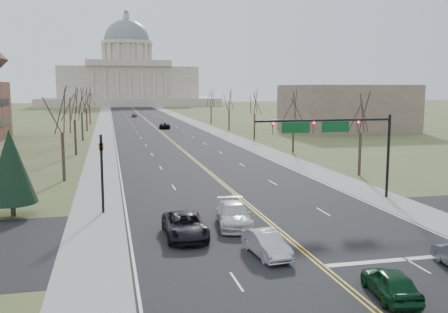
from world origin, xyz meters
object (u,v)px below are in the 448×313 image
car_sb_outer_lead (185,226)px  signal_mast (335,133)px  signal_left (102,165)px  car_nb_inner_lead (390,283)px  car_far_sb (134,115)px  car_sb_inner_lead (266,244)px  car_far_nb (165,125)px  car_sb_inner_second (234,215)px

car_sb_outer_lead → signal_mast: bearing=29.4°
signal_left → car_nb_inner_lead: size_ratio=1.49×
signal_mast → car_far_sb: bearing=94.6°
car_sb_inner_lead → car_far_nb: car_far_nb is taller
car_sb_inner_second → car_far_sb: (0.01, 131.01, -0.12)m
signal_left → car_sb_inner_lead: bearing=-53.3°
car_sb_outer_lead → car_far_nb: car_sb_outer_lead is taller
car_nb_inner_lead → car_sb_outer_lead: 13.63m
signal_left → car_nb_inner_lead: (12.84, -18.89, -3.02)m
car_sb_inner_second → car_far_sb: 131.01m
car_sb_inner_second → signal_mast: bearing=37.7°
car_sb_outer_lead → car_sb_inner_second: car_sb_inner_second is taller
car_nb_inner_lead → car_sb_outer_lead: size_ratio=0.73×
signal_left → car_far_sb: signal_left is taller
signal_mast → car_far_sb: 125.70m
signal_left → car_sb_outer_lead: (5.13, -7.65, -2.94)m
car_sb_inner_second → car_far_sb: bearing=97.8°
signal_left → car_sb_inner_second: size_ratio=1.10×
car_sb_inner_lead → car_sb_inner_second: bearing=86.6°
car_sb_outer_lead → car_far_nb: bearing=84.9°
car_sb_inner_lead → car_nb_inner_lead: bearing=-66.9°
car_far_nb → signal_left: bearing=85.1°
car_nb_inner_lead → car_far_sb: (-4.03, 144.08, -0.01)m
car_sb_inner_second → car_sb_inner_lead: bearing=-79.5°
signal_mast → car_sb_outer_lead: signal_mast is taller
signal_left → car_nb_inner_lead: signal_left is taller
car_sb_outer_lead → car_far_nb: size_ratio=1.05×
signal_mast → car_far_sb: (-10.13, 125.19, -5.07)m
car_far_sb → car_nb_inner_lead: bearing=-81.8°
car_sb_outer_lead → car_far_nb: 85.68m
car_sb_inner_lead → car_far_sb: car_sb_inner_lead is taller
car_sb_inner_lead → car_far_sb: bearing=84.0°
car_far_nb → car_far_sb: 47.77m
car_nb_inner_lead → car_far_sb: bearing=-80.4°
signal_mast → car_sb_inner_lead: signal_mast is taller
car_sb_inner_second → car_sb_outer_lead: bearing=-145.7°
signal_mast → car_sb_inner_second: bearing=-150.1°
signal_mast → car_nb_inner_lead: bearing=-107.9°
signal_left → car_sb_inner_lead: 15.52m
signal_left → car_far_nb: 78.83m
signal_left → car_nb_inner_lead: 23.04m
car_sb_inner_lead → car_sb_inner_second: 6.39m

